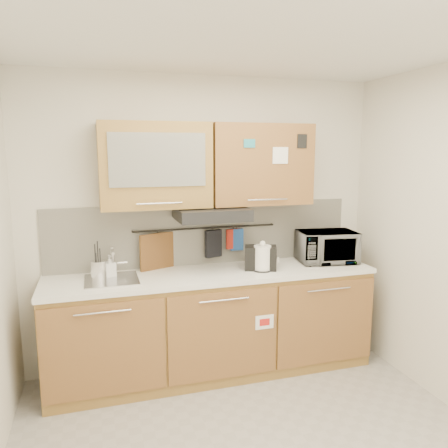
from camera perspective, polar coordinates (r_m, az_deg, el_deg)
ceiling at (r=2.58m, az=6.13°, el=24.04°), size 3.20×3.20×0.00m
wall_back at (r=3.98m, az=-2.58°, el=0.15°), size 3.20×0.00×3.20m
base_cabinet at (r=3.95m, az=-1.35°, el=-13.50°), size 2.80×0.64×0.88m
countertop at (r=3.78m, az=-1.37°, el=-6.60°), size 2.82×0.62×0.04m
backsplash at (r=3.99m, az=-2.52°, el=-1.29°), size 2.80×0.02×0.56m
upper_cabinets at (r=3.75m, az=-2.04°, el=7.73°), size 1.82×0.37×0.70m
range_hood at (r=3.72m, az=-1.65°, el=1.36°), size 0.60×0.46×0.10m
sink at (r=3.67m, az=-14.46°, el=-7.02°), size 0.42×0.40×0.26m
utensil_rail at (r=3.94m, az=-2.39°, el=-0.54°), size 1.30×0.02×0.02m
utensil_crock at (r=3.68m, az=-16.05°, el=-5.78°), size 0.17×0.17×0.32m
kettle at (r=3.81m, az=5.05°, el=-4.54°), size 0.20×0.20×0.27m
toaster at (r=3.85m, az=4.81°, el=-4.38°), size 0.31×0.25×0.21m
microwave at (r=4.19m, az=13.26°, el=-2.90°), size 0.56×0.42×0.29m
soap_bottle at (r=3.72m, az=-14.71°, el=-5.35°), size 0.11×0.11×0.19m
cutting_board at (r=3.89m, az=-8.57°, el=-4.31°), size 0.33×0.15×0.43m
oven_mitt at (r=4.03m, az=1.68°, el=-2.04°), size 0.12×0.03×0.20m
dark_pouch at (r=3.97m, az=-1.41°, el=-2.57°), size 0.16×0.09×0.25m
pot_holder at (r=4.02m, az=1.27°, el=-1.93°), size 0.15×0.06×0.18m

